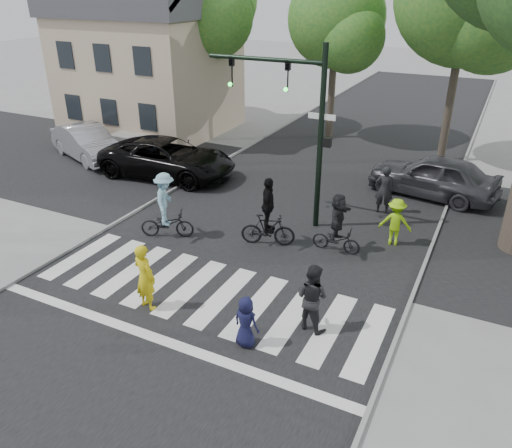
{
  "coord_description": "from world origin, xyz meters",
  "views": [
    {
      "loc": [
        6.29,
        -8.56,
        7.59
      ],
      "look_at": [
        0.5,
        3.0,
        1.3
      ],
      "focal_mm": 35.0,
      "sensor_mm": 36.0,
      "label": 1
    }
  ],
  "objects_px": {
    "pedestrian_child": "(246,322)",
    "car_silver": "(87,143)",
    "cyclist_mid": "(268,218)",
    "pedestrian_adult": "(312,297)",
    "cyclist_right": "(337,226)",
    "traffic_signal": "(297,111)",
    "car_grey": "(433,176)",
    "pedestrian_woman": "(145,277)",
    "car_suv": "(168,158)",
    "cyclist_left": "(166,210)"
  },
  "relations": [
    {
      "from": "car_grey",
      "to": "cyclist_mid",
      "type": "bearing_deg",
      "value": -22.38
    },
    {
      "from": "cyclist_right",
      "to": "car_suv",
      "type": "bearing_deg",
      "value": 159.69
    },
    {
      "from": "cyclist_right",
      "to": "cyclist_left",
      "type": "bearing_deg",
      "value": -163.86
    },
    {
      "from": "cyclist_mid",
      "to": "car_suv",
      "type": "distance_m",
      "value": 7.5
    },
    {
      "from": "pedestrian_child",
      "to": "cyclist_right",
      "type": "bearing_deg",
      "value": -88.01
    },
    {
      "from": "pedestrian_child",
      "to": "cyclist_left",
      "type": "xyz_separation_m",
      "value": [
        -4.85,
        3.7,
        0.32
      ]
    },
    {
      "from": "pedestrian_adult",
      "to": "cyclist_right",
      "type": "bearing_deg",
      "value": -67.9
    },
    {
      "from": "car_suv",
      "to": "car_grey",
      "type": "height_order",
      "value": "car_grey"
    },
    {
      "from": "pedestrian_woman",
      "to": "cyclist_left",
      "type": "xyz_separation_m",
      "value": [
        -1.89,
        3.52,
        0.05
      ]
    },
    {
      "from": "pedestrian_woman",
      "to": "pedestrian_child",
      "type": "distance_m",
      "value": 2.98
    },
    {
      "from": "car_silver",
      "to": "traffic_signal",
      "type": "bearing_deg",
      "value": -78.58
    },
    {
      "from": "pedestrian_adult",
      "to": "cyclist_right",
      "type": "height_order",
      "value": "cyclist_right"
    },
    {
      "from": "pedestrian_child",
      "to": "car_suv",
      "type": "distance_m",
      "value": 11.72
    },
    {
      "from": "pedestrian_child",
      "to": "car_silver",
      "type": "xyz_separation_m",
      "value": [
        -12.98,
        8.68,
        0.14
      ]
    },
    {
      "from": "cyclist_right",
      "to": "pedestrian_child",
      "type": "bearing_deg",
      "value": -94.66
    },
    {
      "from": "cyclist_mid",
      "to": "car_silver",
      "type": "distance_m",
      "value": 12.0
    },
    {
      "from": "cyclist_right",
      "to": "car_suv",
      "type": "relative_size",
      "value": 0.33
    },
    {
      "from": "pedestrian_woman",
      "to": "car_suv",
      "type": "xyz_separation_m",
      "value": [
        -5.21,
        8.22,
        -0.1
      ]
    },
    {
      "from": "pedestrian_child",
      "to": "car_grey",
      "type": "relative_size",
      "value": 0.26
    },
    {
      "from": "car_grey",
      "to": "pedestrian_woman",
      "type": "bearing_deg",
      "value": -16.52
    },
    {
      "from": "traffic_signal",
      "to": "car_silver",
      "type": "xyz_separation_m",
      "value": [
        -11.37,
        2.04,
        -3.12
      ]
    },
    {
      "from": "traffic_signal",
      "to": "pedestrian_adult",
      "type": "relative_size",
      "value": 3.45
    },
    {
      "from": "pedestrian_woman",
      "to": "cyclist_mid",
      "type": "xyz_separation_m",
      "value": [
        1.3,
        4.5,
        0.02
      ]
    },
    {
      "from": "pedestrian_adult",
      "to": "cyclist_mid",
      "type": "distance_m",
      "value": 4.38
    },
    {
      "from": "traffic_signal",
      "to": "car_silver",
      "type": "bearing_deg",
      "value": 169.82
    },
    {
      "from": "pedestrian_child",
      "to": "pedestrian_adult",
      "type": "bearing_deg",
      "value": -123.96
    },
    {
      "from": "traffic_signal",
      "to": "cyclist_mid",
      "type": "relative_size",
      "value": 2.66
    },
    {
      "from": "pedestrian_adult",
      "to": "car_grey",
      "type": "relative_size",
      "value": 0.36
    },
    {
      "from": "cyclist_mid",
      "to": "car_grey",
      "type": "relative_size",
      "value": 0.46
    },
    {
      "from": "pedestrian_child",
      "to": "car_grey",
      "type": "distance_m",
      "value": 11.43
    },
    {
      "from": "cyclist_left",
      "to": "traffic_signal",
      "type": "bearing_deg",
      "value": 42.27
    },
    {
      "from": "car_silver",
      "to": "pedestrian_child",
      "type": "bearing_deg",
      "value": -102.18
    },
    {
      "from": "car_silver",
      "to": "pedestrian_woman",
      "type": "bearing_deg",
      "value": -108.71
    },
    {
      "from": "pedestrian_adult",
      "to": "car_silver",
      "type": "xyz_separation_m",
      "value": [
        -14.08,
        7.4,
        -0.09
      ]
    },
    {
      "from": "car_suv",
      "to": "car_silver",
      "type": "xyz_separation_m",
      "value": [
        -4.81,
        0.28,
        -0.03
      ]
    },
    {
      "from": "traffic_signal",
      "to": "cyclist_left",
      "type": "distance_m",
      "value": 5.27
    },
    {
      "from": "cyclist_mid",
      "to": "car_grey",
      "type": "height_order",
      "value": "cyclist_mid"
    },
    {
      "from": "pedestrian_woman",
      "to": "pedestrian_adult",
      "type": "distance_m",
      "value": 4.21
    },
    {
      "from": "cyclist_mid",
      "to": "car_grey",
      "type": "xyz_separation_m",
      "value": [
        4.0,
        6.51,
        -0.09
      ]
    },
    {
      "from": "pedestrian_adult",
      "to": "cyclist_mid",
      "type": "relative_size",
      "value": 0.77
    },
    {
      "from": "cyclist_left",
      "to": "cyclist_mid",
      "type": "height_order",
      "value": "cyclist_mid"
    },
    {
      "from": "cyclist_right",
      "to": "car_suv",
      "type": "height_order",
      "value": "cyclist_right"
    },
    {
      "from": "pedestrian_child",
      "to": "car_silver",
      "type": "height_order",
      "value": "car_silver"
    },
    {
      "from": "car_silver",
      "to": "car_grey",
      "type": "distance_m",
      "value": 15.52
    },
    {
      "from": "pedestrian_adult",
      "to": "car_silver",
      "type": "height_order",
      "value": "pedestrian_adult"
    },
    {
      "from": "cyclist_mid",
      "to": "car_silver",
      "type": "relative_size",
      "value": 0.47
    },
    {
      "from": "pedestrian_child",
      "to": "pedestrian_adult",
      "type": "xyz_separation_m",
      "value": [
        1.1,
        1.28,
        0.23
      ]
    },
    {
      "from": "pedestrian_woman",
      "to": "car_suv",
      "type": "relative_size",
      "value": 0.31
    },
    {
      "from": "traffic_signal",
      "to": "car_suv",
      "type": "bearing_deg",
      "value": 164.94
    },
    {
      "from": "pedestrian_adult",
      "to": "cyclist_left",
      "type": "distance_m",
      "value": 6.42
    }
  ]
}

